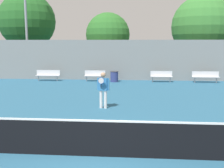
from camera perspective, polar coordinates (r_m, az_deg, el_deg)
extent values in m
plane|color=#285B7A|center=(7.52, -1.54, -15.52)|extent=(100.00, 100.00, 0.00)
cube|color=black|center=(7.32, -1.55, -11.97)|extent=(11.35, 0.03, 1.00)
cube|color=white|center=(7.15, -1.57, -8.06)|extent=(11.35, 0.04, 0.05)
cylinder|color=silver|center=(12.61, -2.41, -3.32)|extent=(0.14, 0.14, 0.87)
cylinder|color=silver|center=(12.54, -1.43, -3.39)|extent=(0.14, 0.14, 0.87)
cube|color=teal|center=(12.44, -1.94, -0.06)|extent=(0.45, 0.29, 0.60)
cylinder|color=teal|center=(12.53, -3.04, 0.04)|extent=(0.10, 0.10, 0.58)
cylinder|color=teal|center=(12.35, -0.81, -0.07)|extent=(0.10, 0.10, 0.58)
sphere|color=tan|center=(12.38, -1.95, 1.99)|extent=(0.24, 0.24, 0.24)
cylinder|color=black|center=(12.18, -2.39, -0.44)|extent=(0.03, 0.03, 0.22)
torus|color=#28519E|center=(12.15, -2.39, 0.75)|extent=(0.31, 0.10, 0.31)
cylinder|color=silver|center=(12.15, -2.39, 0.75)|extent=(0.26, 0.07, 0.27)
cube|color=silver|center=(21.34, -3.77, 1.78)|extent=(1.69, 0.40, 0.04)
cylinder|color=gray|center=(21.48, -5.55, 1.16)|extent=(0.06, 0.06, 0.44)
cylinder|color=gray|center=(21.28, -1.97, 1.13)|extent=(0.06, 0.06, 0.44)
cube|color=silver|center=(21.49, -3.71, 2.42)|extent=(1.69, 0.04, 0.40)
cube|color=silver|center=(21.24, 10.71, 1.61)|extent=(1.72, 0.40, 0.04)
cylinder|color=gray|center=(21.21, 8.84, 1.00)|extent=(0.06, 0.06, 0.44)
cylinder|color=gray|center=(21.36, 12.53, 0.95)|extent=(0.06, 0.06, 0.44)
cube|color=silver|center=(21.39, 10.68, 2.26)|extent=(1.72, 0.04, 0.40)
cube|color=silver|center=(22.24, -13.81, 1.83)|extent=(1.96, 0.40, 0.04)
cylinder|color=gray|center=(22.53, -15.69, 1.23)|extent=(0.06, 0.06, 0.44)
cylinder|color=gray|center=(22.04, -11.85, 1.21)|extent=(0.06, 0.06, 0.44)
cube|color=silver|center=(22.39, -13.69, 2.45)|extent=(1.96, 0.04, 0.40)
cube|color=silver|center=(21.89, 19.73, 1.45)|extent=(2.08, 0.40, 0.04)
cylinder|color=gray|center=(21.71, 17.58, 0.87)|extent=(0.06, 0.06, 0.44)
cylinder|color=gray|center=(22.15, 21.78, 0.80)|extent=(0.06, 0.06, 0.44)
cube|color=silver|center=(22.03, 19.64, 2.08)|extent=(2.08, 0.04, 0.40)
cylinder|color=#939399|center=(25.04, -18.29, 14.65)|extent=(0.21, 0.21, 11.58)
cylinder|color=navy|center=(21.10, 0.50, 1.58)|extent=(0.62, 0.62, 0.81)
cylinder|color=#333338|center=(21.05, 0.50, 2.73)|extent=(0.65, 0.65, 0.04)
cube|color=gray|center=(22.02, 2.61, 5.22)|extent=(24.06, 0.06, 3.36)
cylinder|color=brown|center=(27.50, 18.66, 4.39)|extent=(0.48, 0.48, 2.30)
sphere|color=#387A33|center=(27.48, 19.03, 11.73)|extent=(5.93, 5.93, 5.93)
cylinder|color=brown|center=(24.98, -0.91, 4.35)|extent=(0.39, 0.39, 2.22)
sphere|color=#2D6B28|center=(24.91, -0.93, 10.67)|extent=(4.09, 4.09, 4.09)
cylinder|color=brown|center=(28.89, -17.61, 5.35)|extent=(0.50, 0.50, 3.02)
sphere|color=#235B23|center=(28.93, -17.97, 12.89)|extent=(5.74, 5.74, 5.74)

